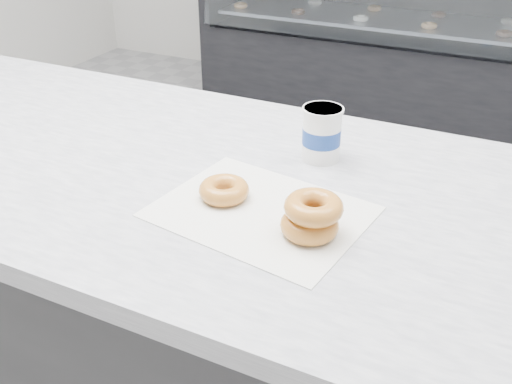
% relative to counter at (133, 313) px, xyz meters
% --- Properties ---
extents(ground, '(5.00, 5.00, 0.00)m').
position_rel_counter_xyz_m(ground, '(0.00, 0.60, -0.45)').
color(ground, gray).
rests_on(ground, ground).
extents(counter, '(3.06, 0.76, 0.90)m').
position_rel_counter_xyz_m(counter, '(0.00, 0.00, 0.00)').
color(counter, '#333335').
rests_on(counter, ground).
extents(display_case, '(2.40, 0.74, 1.25)m').
position_rel_counter_xyz_m(display_case, '(0.00, 2.72, 0.04)').
color(display_case, black).
rests_on(display_case, ground).
extents(wax_paper, '(0.37, 0.31, 0.00)m').
position_rel_counter_xyz_m(wax_paper, '(0.39, -0.09, 0.45)').
color(wax_paper, silver).
rests_on(wax_paper, counter).
extents(donut_single, '(0.11, 0.11, 0.03)m').
position_rel_counter_xyz_m(donut_single, '(0.31, -0.07, 0.47)').
color(donut_single, orange).
rests_on(donut_single, wax_paper).
extents(donut_stack, '(0.11, 0.11, 0.06)m').
position_rel_counter_xyz_m(donut_stack, '(0.48, -0.11, 0.48)').
color(donut_stack, orange).
rests_on(donut_stack, wax_paper).
extents(coffee_cup, '(0.09, 0.09, 0.11)m').
position_rel_counter_xyz_m(coffee_cup, '(0.41, 0.15, 0.50)').
color(coffee_cup, white).
rests_on(coffee_cup, counter).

